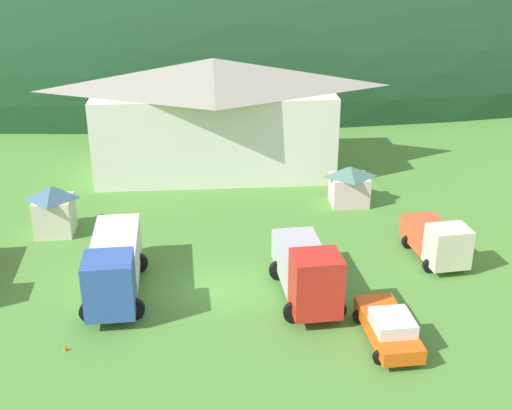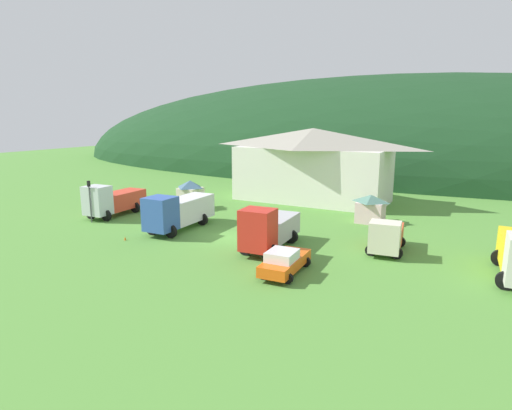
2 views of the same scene
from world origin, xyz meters
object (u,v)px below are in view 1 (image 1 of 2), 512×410
(play_shed_pink, at_px, (349,185))
(service_pickup_orange, at_px, (389,327))
(box_truck_blue, at_px, (114,265))
(crane_truck_red, at_px, (307,271))
(light_truck_cream, at_px, (438,240))
(traffic_cone_mid_row, at_px, (65,351))
(depot_building, at_px, (214,114))
(traffic_cone_near_pickup, at_px, (89,260))
(play_shed_cream, at_px, (54,209))

(play_shed_pink, height_order, service_pickup_orange, play_shed_pink)
(box_truck_blue, xyz_separation_m, crane_truck_red, (9.72, -1.33, -0.06))
(light_truck_cream, distance_m, traffic_cone_mid_row, 20.78)
(depot_building, xyz_separation_m, crane_truck_red, (4.17, -19.73, -2.77))
(traffic_cone_near_pickup, relative_size, traffic_cone_mid_row, 0.80)
(play_shed_pink, bearing_deg, crane_truck_red, -111.21)
(light_truck_cream, bearing_deg, traffic_cone_near_pickup, -100.86)
(play_shed_pink, xyz_separation_m, traffic_cone_near_pickup, (-16.50, -6.86, -1.39))
(service_pickup_orange, bearing_deg, box_truck_blue, -115.06)
(depot_building, height_order, traffic_cone_near_pickup, depot_building)
(light_truck_cream, bearing_deg, service_pickup_orange, -38.36)
(play_shed_pink, distance_m, service_pickup_orange, 16.21)
(box_truck_blue, distance_m, service_pickup_orange, 13.96)
(play_shed_pink, relative_size, service_pickup_orange, 0.55)
(play_shed_pink, xyz_separation_m, crane_truck_red, (-4.74, -12.21, 0.29))
(traffic_cone_near_pickup, bearing_deg, play_shed_cream, 123.79)
(box_truck_blue, relative_size, light_truck_cream, 1.51)
(play_shed_cream, relative_size, crane_truck_red, 0.44)
(play_shed_cream, relative_size, traffic_cone_mid_row, 4.83)
(play_shed_cream, distance_m, service_pickup_orange, 21.80)
(box_truck_blue, relative_size, traffic_cone_near_pickup, 15.32)
(crane_truck_red, xyz_separation_m, service_pickup_orange, (3.18, -3.91, -0.85))
(play_shed_pink, relative_size, crane_truck_red, 0.38)
(play_shed_pink, distance_m, box_truck_blue, 18.10)
(play_shed_pink, bearing_deg, play_shed_cream, -170.78)
(play_shed_pink, distance_m, traffic_cone_mid_row, 22.56)
(box_truck_blue, distance_m, traffic_cone_mid_row, 5.35)
(depot_building, bearing_deg, light_truck_cream, -52.79)
(depot_building, bearing_deg, play_shed_cream, -133.62)
(box_truck_blue, xyz_separation_m, traffic_cone_near_pickup, (-2.04, 4.02, -1.74))
(box_truck_blue, bearing_deg, service_pickup_orange, 65.68)
(play_shed_cream, height_order, box_truck_blue, box_truck_blue)
(crane_truck_red, bearing_deg, play_shed_cream, -126.17)
(service_pickup_orange, bearing_deg, crane_truck_red, -143.85)
(service_pickup_orange, distance_m, traffic_cone_mid_row, 14.70)
(light_truck_cream, height_order, service_pickup_orange, light_truck_cream)
(depot_building, height_order, traffic_cone_mid_row, depot_building)
(service_pickup_orange, bearing_deg, traffic_cone_mid_row, -94.90)
(service_pickup_orange, distance_m, traffic_cone_near_pickup, 17.60)
(depot_building, distance_m, service_pickup_orange, 25.02)
(box_truck_blue, bearing_deg, depot_building, 160.99)
(play_shed_cream, relative_size, box_truck_blue, 0.40)
(play_shed_cream, bearing_deg, box_truck_blue, -59.67)
(depot_building, relative_size, light_truck_cream, 3.63)
(crane_truck_red, bearing_deg, play_shed_pink, 155.17)
(play_shed_pink, bearing_deg, service_pickup_orange, -95.52)
(light_truck_cream, height_order, traffic_cone_mid_row, light_truck_cream)
(play_shed_cream, bearing_deg, light_truck_cream, -13.63)
(light_truck_cream, bearing_deg, box_truck_blue, -88.45)
(play_shed_pink, xyz_separation_m, box_truck_blue, (-14.46, -10.88, 0.35))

